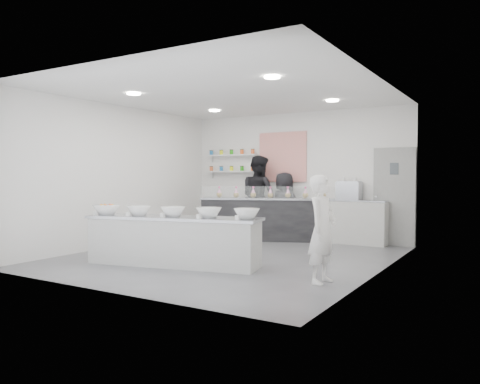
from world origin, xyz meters
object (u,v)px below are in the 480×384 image
espresso_ledge (357,222)px  back_bar (270,219)px  staff_left (259,197)px  espresso_machine (349,191)px  woman_prep (322,229)px  prep_counter (173,241)px  staff_right (284,206)px

espresso_ledge → back_bar: bearing=-166.0°
back_bar → staff_left: size_ratio=1.62×
espresso_ledge → espresso_machine: espresso_machine is taller
woman_prep → staff_left: (-3.03, 3.68, 0.23)m
prep_counter → staff_left: (-0.42, 3.76, 0.58)m
prep_counter → staff_right: staff_right is taller
espresso_machine → prep_counter: bearing=-114.0°
woman_prep → staff_left: size_ratio=0.77×
woman_prep → staff_right: bearing=37.7°
espresso_machine → staff_left: size_ratio=0.26×
woman_prep → staff_right: 4.35m
prep_counter → woman_prep: 2.64m
prep_counter → espresso_machine: bearing=53.6°
prep_counter → staff_left: size_ratio=1.52×
prep_counter → back_bar: (0.04, 3.47, 0.08)m
back_bar → woman_prep: (2.57, -3.39, 0.27)m
staff_right → espresso_ledge: bearing=-159.7°
back_bar → staff_right: size_ratio=2.02×
espresso_machine → staff_right: 1.55m
back_bar → woman_prep: bearing=-76.1°
espresso_machine → staff_right: staff_right is taller
espresso_ledge → espresso_machine: size_ratio=2.56×
prep_counter → espresso_ledge: espresso_ledge is taller
espresso_ledge → staff_left: bearing=-175.6°
staff_right → back_bar: bearing=65.7°
back_bar → staff_left: (-0.46, 0.29, 0.49)m
staff_right → staff_left: bearing=12.9°
espresso_machine → back_bar: bearing=-164.7°
prep_counter → staff_left: 3.83m
prep_counter → staff_right: bearing=73.6°
espresso_ledge → woman_prep: bearing=-79.9°
back_bar → espresso_machine: bearing=-8.0°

